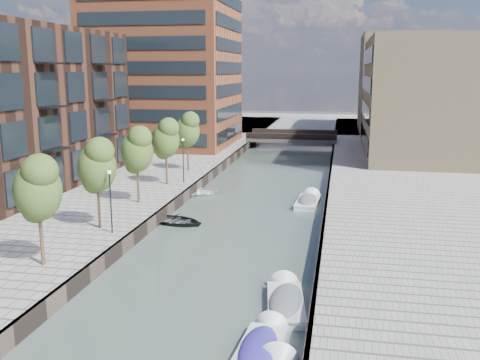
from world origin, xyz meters
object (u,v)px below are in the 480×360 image
(tree_4, at_px, (137,149))
(sloop_4, at_px, (176,224))
(tree_6, at_px, (187,129))
(car, at_px, (373,145))
(sloop_3, at_px, (201,195))
(motorboat_1, at_px, (285,301))
(tree_5, at_px, (166,137))
(bridge, at_px, (292,138))
(tree_2, at_px, (37,187))
(motorboat_0, at_px, (261,349))
(motorboat_4, at_px, (308,201))
(tree_3, at_px, (97,164))

(tree_4, height_order, sloop_4, tree_4)
(tree_6, xyz_separation_m, car, (19.75, 18.15, -3.66))
(sloop_3, xyz_separation_m, motorboat_1, (10.07, -21.70, 0.20))
(tree_5, bearing_deg, tree_4, -90.00)
(bridge, distance_m, car, 13.72)
(tree_2, distance_m, car, 50.33)
(motorboat_1, bearing_deg, sloop_4, 127.29)
(tree_5, relative_size, motorboat_1, 1.15)
(motorboat_0, distance_m, motorboat_4, 25.25)
(motorboat_0, bearing_deg, tree_4, 123.46)
(tree_3, distance_m, motorboat_0, 18.30)
(sloop_4, distance_m, motorboat_1, 15.69)
(tree_3, height_order, tree_5, same)
(bridge, distance_m, sloop_4, 42.21)
(tree_3, xyz_separation_m, sloop_4, (3.66, 5.09, -5.31))
(tree_2, relative_size, motorboat_4, 1.15)
(tree_3, distance_m, tree_5, 14.00)
(tree_3, height_order, car, tree_3)
(tree_2, height_order, car, tree_2)
(car, bearing_deg, tree_4, -104.03)
(sloop_3, bearing_deg, motorboat_0, -165.39)
(tree_2, distance_m, tree_5, 21.00)
(tree_6, bearing_deg, tree_5, -90.00)
(sloop_4, xyz_separation_m, motorboat_0, (9.01, -17.26, 0.19))
(tree_4, xyz_separation_m, tree_5, (0.00, 7.00, 0.00))
(bridge, height_order, tree_5, tree_5)
(bridge, relative_size, motorboat_4, 2.52)
(tree_4, distance_m, motorboat_1, 20.16)
(bridge, bearing_deg, tree_6, -108.10)
(tree_2, bearing_deg, tree_4, 90.00)
(tree_3, bearing_deg, sloop_3, 77.78)
(tree_5, bearing_deg, sloop_3, 5.67)
(motorboat_0, height_order, motorboat_1, motorboat_1)
(sloop_4, bearing_deg, tree_2, 178.69)
(motorboat_1, bearing_deg, tree_5, 121.61)
(tree_5, bearing_deg, motorboat_4, -4.06)
(sloop_3, distance_m, car, 29.95)
(tree_2, height_order, motorboat_4, tree_2)
(bridge, bearing_deg, car, -34.91)
(bridge, distance_m, tree_4, 41.08)
(tree_2, relative_size, tree_5, 1.00)
(tree_3, xyz_separation_m, tree_4, (0.00, 7.00, 0.00))
(bridge, bearing_deg, tree_3, -100.25)
(bridge, distance_m, tree_2, 54.81)
(tree_3, relative_size, car, 1.55)
(tree_4, bearing_deg, tree_6, 90.00)
(motorboat_4, bearing_deg, tree_3, -134.83)
(sloop_4, bearing_deg, car, -9.77)
(tree_4, xyz_separation_m, motorboat_4, (13.00, 6.08, -5.10))
(tree_5, bearing_deg, motorboat_0, -64.17)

